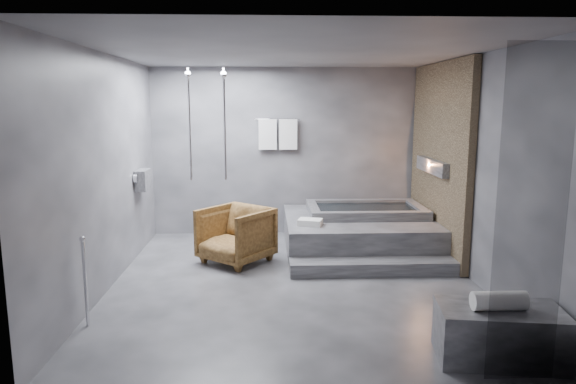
{
  "coord_description": "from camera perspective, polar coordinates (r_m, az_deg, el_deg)",
  "views": [
    {
      "loc": [
        -0.34,
        -6.14,
        2.21
      ],
      "look_at": [
        -0.07,
        0.3,
        1.09
      ],
      "focal_mm": 32.0,
      "sensor_mm": 36.0,
      "label": 1
    }
  ],
  "objects": [
    {
      "name": "room",
      "position": [
        6.44,
        4.18,
        5.54
      ],
      "size": [
        5.0,
        5.04,
        2.82
      ],
      "color": "#333335",
      "rests_on": "ground"
    },
    {
      "name": "tub_deck",
      "position": [
        7.96,
        7.75,
        -4.52
      ],
      "size": [
        2.2,
        2.0,
        0.5
      ],
      "primitive_type": "cube",
      "color": "#38383B",
      "rests_on": "ground"
    },
    {
      "name": "tub_step",
      "position": [
        6.89,
        9.45,
        -8.22
      ],
      "size": [
        2.2,
        0.36,
        0.18
      ],
      "primitive_type": "cube",
      "color": "#38383B",
      "rests_on": "ground"
    },
    {
      "name": "concrete_bench",
      "position": [
        4.97,
        22.42,
        -14.36
      ],
      "size": [
        1.12,
        0.72,
        0.47
      ],
      "primitive_type": "cube",
      "rotation": [
        0.0,
        0.0,
        -0.15
      ],
      "color": "#353538",
      "rests_on": "ground"
    },
    {
      "name": "driftwood_chair",
      "position": [
        7.25,
        -5.82,
        -4.75
      ],
      "size": [
        1.2,
        1.2,
        0.79
      ],
      "primitive_type": "imported",
      "rotation": [
        0.0,
        0.0,
        -0.69
      ],
      "color": "#402710",
      "rests_on": "ground"
    },
    {
      "name": "rolled_towel",
      "position": [
        4.81,
        22.42,
        -11.11
      ],
      "size": [
        0.46,
        0.17,
        0.17
      ],
      "primitive_type": "cylinder",
      "rotation": [
        0.0,
        1.57,
        -0.0
      ],
      "color": "white",
      "rests_on": "concrete_bench"
    },
    {
      "name": "deck_towel",
      "position": [
        7.3,
        2.47,
        -3.37
      ],
      "size": [
        0.38,
        0.32,
        0.09
      ],
      "primitive_type": "cube",
      "rotation": [
        0.0,
        0.0,
        -0.28
      ],
      "color": "white",
      "rests_on": "tub_deck"
    }
  ]
}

